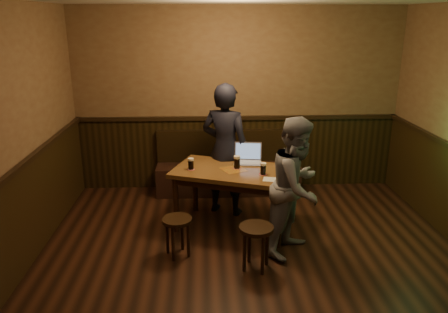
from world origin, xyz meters
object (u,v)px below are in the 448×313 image
pint_mid (237,162)px  person_grey (297,187)px  stool_left (177,226)px  stool_right (256,235)px  pub_table (234,177)px  person_suit (225,150)px  laptop (248,158)px  bench (228,172)px  pint_right (263,169)px  pint_left (191,164)px

pint_mid → person_grey: (0.63, -0.67, -0.08)m
stool_left → stool_right: stool_right is taller
pub_table → person_suit: bearing=119.7°
pub_table → stool_left: 1.01m
laptop → pub_table: bearing=-118.6°
bench → pint_mid: bearing=-87.9°
person_suit → laptop: bearing=168.5°
pub_table → person_grey: size_ratio=1.05×
bench → laptop: (0.21, -0.96, 0.55)m
laptop → pint_right: bearing=-66.0°
bench → laptop: bearing=-78.0°
bench → pint_mid: 1.33m
pub_table → pint_mid: size_ratio=10.09×
pub_table → stool_right: 1.05m
bench → pint_right: bench is taller
pub_table → pint_mid: bearing=64.7°
person_suit → pub_table: bearing=123.5°
bench → stool_left: 2.04m
person_grey → laptop: bearing=64.2°
pint_left → person_grey: 1.38m
pint_left → pint_mid: pint_mid is taller
pint_left → pint_mid: size_ratio=0.89×
bench → pint_left: bearing=-113.9°
pint_left → pint_right: size_ratio=0.99×
pint_left → person_suit: 0.64m
person_grey → person_suit: bearing=71.2°
stool_left → pint_mid: size_ratio=2.77×
pint_left → person_grey: person_grey is taller
laptop → bench: bearing=109.6°
pint_left → person_suit: (0.45, 0.45, 0.04)m
stool_left → pint_right: bearing=25.2°
stool_left → laptop: (0.89, 0.96, 0.49)m
pint_mid → stool_right: bearing=-82.7°
pint_mid → person_grey: person_grey is taller
pub_table → person_suit: 0.54m
pint_mid → pint_left: bearing=-178.8°
laptop → person_suit: person_suit is taller
pint_left → laptop: bearing=18.6°
pub_table → pint_left: pint_left is taller
pint_right → pint_mid: bearing=141.5°
stool_left → stool_right: (0.86, -0.32, 0.03)m
pint_mid → laptop: 0.29m
stool_right → laptop: 1.36m
person_suit → person_grey: size_ratio=1.13×
bench → person_suit: bearing=-96.2°
stool_right → pint_mid: pint_mid is taller
pint_mid → laptop: bearing=55.8°
bench → person_suit: 0.97m
stool_left → pint_right: 1.24m
bench → stool_left: bearing=-109.6°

